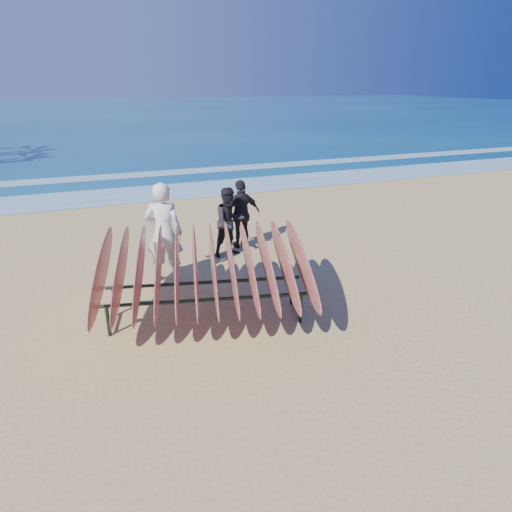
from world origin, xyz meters
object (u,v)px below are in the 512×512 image
object	(u,v)px
surfboard_rack	(204,267)
person_dark_b	(242,214)
person_white	(164,233)
person_dark_a	(230,222)

from	to	relation	value
surfboard_rack	person_dark_b	size ratio (longest dim) A/B	2.36
person_white	person_dark_b	bearing A→B (deg)	-123.19
person_dark_a	person_dark_b	size ratio (longest dim) A/B	0.97
person_white	person_dark_b	world-z (taller)	person_white
person_dark_a	person_dark_b	xyz separation A→B (m)	(0.43, 0.43, 0.02)
surfboard_rack	person_dark_b	bearing A→B (deg)	74.16
surfboard_rack	person_dark_a	xyz separation A→B (m)	(1.29, 2.63, -0.15)
surfboard_rack	person_dark_a	world-z (taller)	person_dark_a
person_white	person_dark_a	world-z (taller)	person_white
surfboard_rack	person_dark_a	bearing A→B (deg)	77.36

